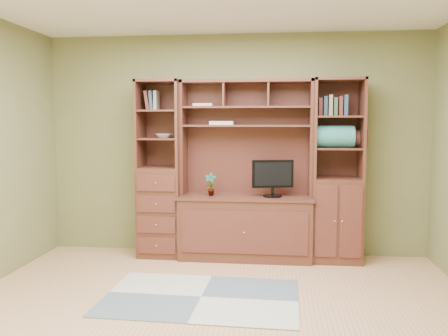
# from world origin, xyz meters

# --- Properties ---
(room) EXTENTS (4.60, 4.10, 2.64)m
(room) POSITION_xyz_m (0.00, 0.00, 1.30)
(room) COLOR tan
(room) RESTS_ON ground
(center_hutch) EXTENTS (1.54, 0.53, 2.05)m
(center_hutch) POSITION_xyz_m (0.15, 1.73, 1.02)
(center_hutch) COLOR #4E261B
(center_hutch) RESTS_ON ground
(left_tower) EXTENTS (0.50, 0.45, 2.05)m
(left_tower) POSITION_xyz_m (-0.85, 1.77, 1.02)
(left_tower) COLOR #4E261B
(left_tower) RESTS_ON ground
(right_tower) EXTENTS (0.55, 0.45, 2.05)m
(right_tower) POSITION_xyz_m (1.17, 1.77, 1.02)
(right_tower) COLOR #4E261B
(right_tower) RESTS_ON ground
(rug) EXTENTS (1.76, 1.20, 0.01)m
(rug) POSITION_xyz_m (-0.16, 0.44, 0.01)
(rug) COLOR gray
(rug) RESTS_ON ground
(monitor) EXTENTS (0.51, 0.31, 0.58)m
(monitor) POSITION_xyz_m (0.45, 1.70, 1.02)
(monitor) COLOR black
(monitor) RESTS_ON center_hutch
(orchid) EXTENTS (0.14, 0.09, 0.27)m
(orchid) POSITION_xyz_m (-0.25, 1.70, 0.86)
(orchid) COLOR #9F4F36
(orchid) RESTS_ON center_hutch
(magazines) EXTENTS (0.27, 0.20, 0.04)m
(magazines) POSITION_xyz_m (-0.14, 1.82, 1.56)
(magazines) COLOR beige
(magazines) RESTS_ON center_hutch
(bowl) EXTENTS (0.19, 0.19, 0.05)m
(bowl) POSITION_xyz_m (-0.81, 1.77, 1.41)
(bowl) COLOR beige
(bowl) RESTS_ON left_tower
(blanket_teal) EXTENTS (0.42, 0.24, 0.24)m
(blanket_teal) POSITION_xyz_m (1.13, 1.73, 1.41)
(blanket_teal) COLOR #2D776F
(blanket_teal) RESTS_ON right_tower
(blanket_red) EXTENTS (0.35, 0.19, 0.19)m
(blanket_red) POSITION_xyz_m (1.33, 1.85, 1.39)
(blanket_red) COLOR brown
(blanket_red) RESTS_ON right_tower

